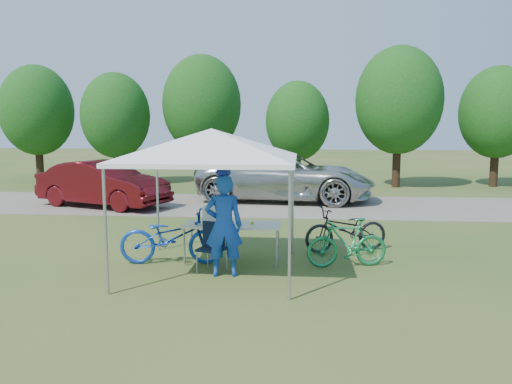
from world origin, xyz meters
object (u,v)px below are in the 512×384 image
(cooler, at_px, (215,215))
(bike_blue, at_px, (172,237))
(cyclist, at_px, (224,226))
(sedan, at_px, (103,184))
(folding_table, at_px, (232,226))
(bike_dark, at_px, (346,229))
(minivan, at_px, (285,176))
(bike_green, at_px, (347,243))
(folding_chair, at_px, (213,242))

(cooler, bearing_deg, bike_blue, -165.55)
(cyclist, xyz_separation_m, sedan, (-5.35, 7.50, -0.15))
(folding_table, distance_m, cyclist, 0.96)
(bike_dark, height_order, minivan, minivan)
(bike_dark, xyz_separation_m, sedan, (-7.77, 5.49, 0.30))
(folding_table, distance_m, bike_dark, 2.64)
(cyclist, relative_size, bike_blue, 0.91)
(bike_blue, xyz_separation_m, bike_green, (3.51, 0.08, -0.06))
(folding_chair, xyz_separation_m, cyclist, (0.27, -0.35, 0.40))
(folding_table, xyz_separation_m, folding_chair, (-0.31, -0.59, -0.21))
(cyclist, height_order, bike_green, cyclist)
(folding_table, xyz_separation_m, bike_dark, (2.40, 1.08, -0.26))
(folding_table, bearing_deg, folding_chair, -117.54)
(bike_green, relative_size, sedan, 0.34)
(cooler, height_order, bike_green, cooler)
(sedan, bearing_deg, bike_blue, -128.28)
(bike_dark, bearing_deg, minivan, 172.73)
(folding_table, relative_size, bike_blue, 0.93)
(folding_table, height_order, cooler, cooler)
(bike_green, height_order, bike_dark, bike_dark)
(folding_table, height_order, bike_blue, bike_blue)
(folding_chair, bearing_deg, cyclist, -33.43)
(sedan, bearing_deg, bike_dark, -105.07)
(bike_green, distance_m, minivan, 8.79)
(folding_chair, xyz_separation_m, cooler, (-0.06, 0.59, 0.43))
(cyclist, height_order, bike_dark, cyclist)
(bike_blue, bearing_deg, folding_table, -85.52)
(bike_blue, bearing_deg, bike_green, -94.48)
(cyclist, xyz_separation_m, bike_blue, (-1.18, 0.72, -0.40))
(sedan, bearing_deg, folding_table, -120.53)
(cyclist, bearing_deg, folding_table, -100.46)
(folding_table, bearing_deg, cooler, -180.00)
(folding_chair, xyz_separation_m, minivan, (1.12, 9.10, 0.37))
(folding_table, xyz_separation_m, sedan, (-5.38, 6.56, 0.04))
(bike_blue, distance_m, bike_green, 3.51)
(folding_table, bearing_deg, bike_blue, -169.79)
(bike_blue, bearing_deg, cooler, -81.27)
(folding_table, bearing_deg, sedan, 129.33)
(cooler, height_order, sedan, sedan)
(cyclist, bearing_deg, bike_dark, -148.78)
(bike_dark, xyz_separation_m, minivan, (-1.59, 7.43, 0.42))
(folding_chair, height_order, sedan, sedan)
(folding_chair, height_order, minivan, minivan)
(cooler, height_order, cyclist, cyclist)
(cyclist, height_order, minivan, cyclist)
(folding_table, relative_size, cyclist, 1.03)
(minivan, bearing_deg, bike_dark, -162.73)
(folding_chair, bearing_deg, bike_green, 28.43)
(minivan, bearing_deg, folding_chair, 178.23)
(minivan, distance_m, sedan, 6.49)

